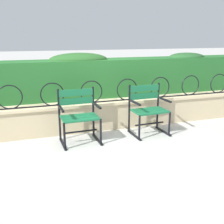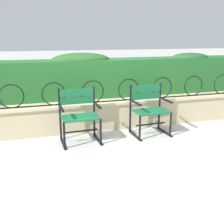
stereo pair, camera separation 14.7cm
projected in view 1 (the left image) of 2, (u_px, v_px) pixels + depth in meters
name	position (u px, v px, depth m)	size (l,w,h in m)	color
ground_plane	(115.00, 147.00, 4.43)	(60.00, 60.00, 0.00)	#B7B5AF
stone_wall	(99.00, 115.00, 5.23)	(7.44, 0.41, 0.54)	#C6B289
iron_arch_fence	(92.00, 93.00, 5.00)	(6.90, 0.02, 0.42)	black
hedge_row	(91.00, 76.00, 5.49)	(7.29, 0.63, 0.88)	#236028
park_chair_left	(79.00, 114.00, 4.55)	(0.65, 0.53, 0.90)	#19663D
park_chair_right	(148.00, 108.00, 4.95)	(0.66, 0.55, 0.89)	#19663D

